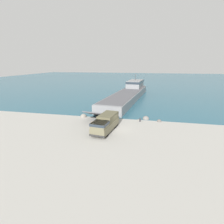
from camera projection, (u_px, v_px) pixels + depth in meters
ground_plane at (118, 129)px, 31.75m from camera, size 240.00×240.00×0.00m
water_surface at (142, 80)px, 122.16m from camera, size 240.00×180.00×0.01m
landing_craft at (129, 93)px, 58.93m from camera, size 11.37×44.69×7.45m
military_truck at (105, 123)px, 30.34m from camera, size 3.56×7.79×2.77m
soldier_on_ramp at (92, 126)px, 30.40m from camera, size 0.45×0.50×1.77m
moored_boat_a at (136, 87)px, 82.88m from camera, size 5.45×3.81×2.11m
mooring_bollard at (140, 120)px, 35.50m from camera, size 0.36×0.36×0.75m
shoreline_rock_a at (83, 117)px, 38.68m from camera, size 1.39×1.39×1.39m
shoreline_rock_b at (138, 121)px, 36.26m from camera, size 0.56×0.56×0.56m
shoreline_rock_c at (146, 119)px, 37.18m from camera, size 1.36×1.36×1.36m
shoreline_rock_d at (159, 122)px, 35.62m from camera, size 0.93×0.93×0.93m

